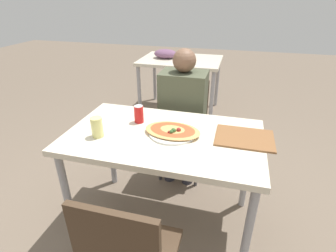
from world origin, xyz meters
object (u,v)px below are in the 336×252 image
(dining_table, at_px, (164,145))
(chair_far_seated, at_px, (184,124))
(person_seated, at_px, (182,108))
(soda_can, at_px, (139,114))
(drink_glass, at_px, (97,127))
(pizza_main, at_px, (173,131))

(dining_table, relative_size, chair_far_seated, 1.41)
(person_seated, xyz_separation_m, soda_can, (-0.21, -0.47, 0.13))
(soda_can, height_order, drink_glass, drink_glass)
(chair_far_seated, xyz_separation_m, soda_can, (-0.21, -0.59, 0.34))
(dining_table, bearing_deg, pizza_main, 20.08)
(pizza_main, height_order, soda_can, soda_can)
(chair_far_seated, xyz_separation_m, pizza_main, (0.06, -0.70, 0.29))
(soda_can, distance_m, drink_glass, 0.32)
(person_seated, bearing_deg, chair_far_seated, -90.00)
(person_seated, bearing_deg, soda_can, 65.69)
(pizza_main, xyz_separation_m, soda_can, (-0.27, 0.11, 0.04))
(drink_glass, bearing_deg, person_seated, 61.73)
(dining_table, relative_size, drink_glass, 9.69)
(person_seated, distance_m, soda_can, 0.54)
(dining_table, distance_m, chair_far_seated, 0.74)
(drink_glass, bearing_deg, dining_table, 19.05)
(chair_far_seated, xyz_separation_m, drink_glass, (-0.40, -0.85, 0.34))
(chair_far_seated, distance_m, drink_glass, 1.00)
(chair_far_seated, height_order, drink_glass, drink_glass)
(drink_glass, bearing_deg, chair_far_seated, 65.08)
(chair_far_seated, height_order, soda_can, chair_far_seated)
(chair_far_seated, distance_m, soda_can, 0.71)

